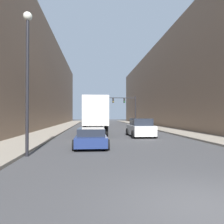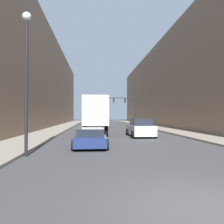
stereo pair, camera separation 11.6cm
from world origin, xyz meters
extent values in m
plane|color=#424244|center=(0.00, 0.00, 0.00)|extent=(200.00, 200.00, 0.00)
cube|color=gray|center=(7.50, 30.00, 0.07)|extent=(3.26, 80.00, 0.15)
cube|color=gray|center=(-7.50, 30.00, 0.07)|extent=(3.26, 80.00, 0.15)
cube|color=#846B56|center=(12.13, 30.00, 7.60)|extent=(6.00, 80.00, 15.20)
cube|color=#846B56|center=(-12.13, 30.00, 7.96)|extent=(6.00, 80.00, 15.91)
cube|color=silver|center=(-2.21, 19.33, 2.47)|extent=(2.40, 9.29, 2.74)
cube|color=black|center=(-2.21, 19.33, 0.95)|extent=(1.20, 9.29, 0.24)
cube|color=silver|center=(-2.21, 25.42, 1.45)|extent=(2.40, 2.88, 2.90)
cylinder|color=black|center=(-3.26, 15.89, 0.50)|extent=(0.25, 1.00, 1.00)
cylinder|color=black|center=(-1.16, 15.89, 0.50)|extent=(0.25, 1.00, 1.00)
cylinder|color=black|center=(-3.26, 17.09, 0.50)|extent=(0.25, 1.00, 1.00)
cylinder|color=black|center=(-1.16, 17.09, 0.50)|extent=(0.25, 1.00, 1.00)
cylinder|color=black|center=(-3.26, 25.42, 0.50)|extent=(0.25, 1.00, 1.00)
cylinder|color=black|center=(-1.16, 25.42, 0.50)|extent=(0.25, 1.00, 1.00)
cube|color=navy|center=(-2.57, 9.55, 0.47)|extent=(1.88, 4.30, 0.59)
cube|color=#1E232D|center=(-2.57, 9.34, 0.99)|extent=(1.66, 2.37, 0.44)
cylinder|color=black|center=(-3.51, 11.00, 0.32)|extent=(0.25, 0.64, 0.64)
cylinder|color=black|center=(-1.63, 11.00, 0.32)|extent=(0.25, 0.64, 0.64)
cylinder|color=black|center=(-3.51, 8.00, 0.32)|extent=(0.25, 0.64, 0.64)
cylinder|color=black|center=(-1.63, 8.00, 0.32)|extent=(0.25, 0.64, 0.64)
cube|color=silver|center=(2.07, 15.84, 0.64)|extent=(1.97, 4.47, 0.88)
cube|color=#1E232D|center=(2.07, 15.62, 1.40)|extent=(1.74, 2.46, 0.65)
cylinder|color=black|center=(1.08, 17.38, 0.35)|extent=(0.25, 0.70, 0.70)
cylinder|color=black|center=(3.05, 17.38, 0.35)|extent=(0.25, 0.70, 0.70)
cylinder|color=black|center=(1.08, 14.21, 0.35)|extent=(0.25, 0.70, 0.70)
cylinder|color=black|center=(3.05, 14.21, 0.35)|extent=(0.25, 0.70, 0.70)
cylinder|color=black|center=(5.72, 36.51, 2.81)|extent=(0.20, 0.20, 5.63)
cube|color=black|center=(2.50, 36.51, 5.33)|extent=(6.44, 0.12, 0.12)
cube|color=black|center=(3.58, 36.51, 4.82)|extent=(0.30, 0.24, 0.90)
sphere|color=green|center=(3.58, 36.37, 4.54)|extent=(0.18, 0.18, 0.18)
cube|color=black|center=(1.43, 36.51, 4.82)|extent=(0.30, 0.24, 0.90)
sphere|color=gold|center=(1.43, 36.37, 4.54)|extent=(0.18, 0.18, 0.18)
cylinder|color=black|center=(-5.72, 6.51, 3.42)|extent=(0.16, 0.16, 6.83)
sphere|color=silver|center=(-5.72, 6.51, 6.98)|extent=(0.44, 0.44, 0.44)
camera|label=1|loc=(-2.50, -4.63, 2.05)|focal=35.00mm
camera|label=2|loc=(-2.38, -4.64, 2.05)|focal=35.00mm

